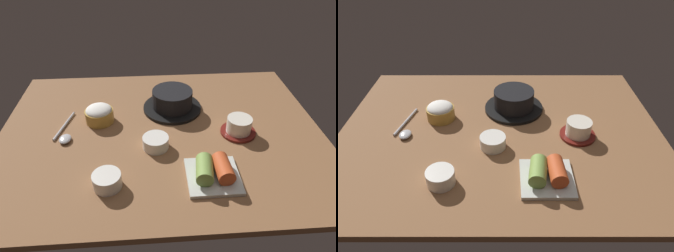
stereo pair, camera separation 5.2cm
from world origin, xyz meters
TOP-DOWN VIEW (x-y plane):
  - dining_table at (0.00, 0.00)cm, footprint 100.00×76.00cm
  - stone_pot at (4.46, 12.10)cm, footprint 19.78×19.78cm
  - rice_bowl at (-19.53, 6.45)cm, footprint 9.03×9.03cm
  - tea_cup_with_saucer at (23.56, -3.03)cm, footprint 10.75×10.75cm
  - banchan_cup_center at (-1.99, -8.07)cm, footprint 7.54×7.54cm
  - kimchi_plate at (12.21, -21.42)cm, footprint 13.54×13.54cm
  - side_bowl_near at (-14.58, -22.42)cm, footprint 7.23×7.23cm
  - spoon at (-29.35, -0.95)cm, footprint 5.67×16.97cm

SIDE VIEW (x-z plane):
  - dining_table at x=0.00cm, z-range 0.00..2.00cm
  - spoon at x=-29.35cm, z-range 1.95..3.30cm
  - banchan_cup_center at x=-1.99cm, z-range 2.13..5.70cm
  - side_bowl_near at x=-14.58cm, z-range 2.13..6.03cm
  - kimchi_plate at x=12.21cm, z-range 1.50..6.89cm
  - tea_cup_with_saucer at x=23.56cm, z-range 1.81..7.22cm
  - rice_bowl at x=-19.53cm, z-range 2.02..7.77cm
  - stone_pot at x=4.46cm, z-range 1.76..8.91cm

